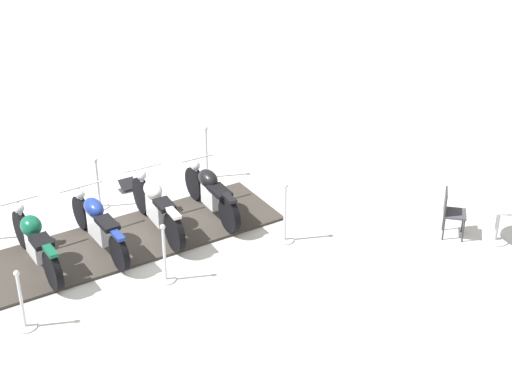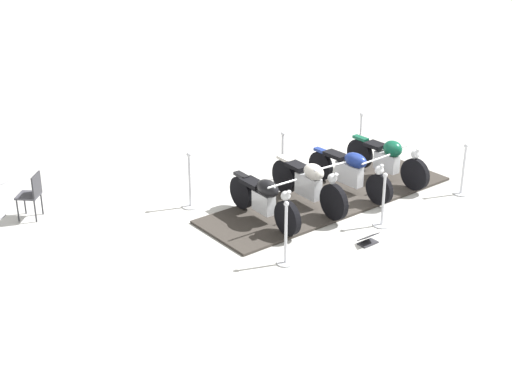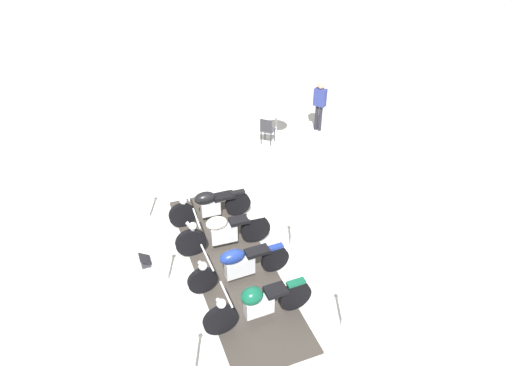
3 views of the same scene
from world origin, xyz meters
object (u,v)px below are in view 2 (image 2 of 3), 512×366
Objects in this scene: motorcycle_black at (265,198)px; stanchion_right_rear at (463,177)px; stanchion_right_front at (286,242)px; cafe_chair_near_table at (32,193)px; motorcycle_navy at (351,171)px; stanchion_left_front at (190,190)px; motorcycle_forest at (388,158)px; stanchion_right_mid at (383,209)px; motorcycle_cream at (309,183)px; stanchion_left_mid at (282,164)px; info_placard at (368,240)px; stanchion_left_rear at (360,142)px.

stanchion_right_rear is (-3.44, -2.51, -0.14)m from motorcycle_black.
stanchion_right_front is 1.28× the size of cafe_chair_near_table.
motorcycle_navy is 6.24m from cafe_chair_near_table.
stanchion_right_front is (-2.39, 1.63, 0.04)m from stanchion_left_front.
stanchion_right_front is (-0.78, 1.36, -0.11)m from motorcycle_black.
stanchion_left_front reaches higher than motorcycle_navy.
cafe_chair_near_table is at bearing -115.04° from motorcycle_forest.
stanchion_right_mid is (-1.33, -1.94, -0.07)m from stanchion_right_front.
motorcycle_cream is at bearing 91.58° from motorcycle_black.
cafe_chair_near_table is at bearing 39.76° from stanchion_left_mid.
stanchion_right_mid reaches higher than info_placard.
stanchion_left_front is (1.33, 1.94, 0.02)m from stanchion_left_mid.
stanchion_left_mid is at bearing 133.29° from motorcycle_black.
motorcycle_cream is at bearing -163.87° from stanchion_left_front.
stanchion_right_front reaches higher than motorcycle_navy.
stanchion_right_mid is at bearing -175.27° from stanchion_left_front.
stanchion_right_rear reaches higher than motorcycle_cream.
motorcycle_cream is (-0.63, -0.91, 0.02)m from motorcycle_black.
info_placard is at bearing -38.13° from motorcycle_navy.
motorcycle_black is 1.63× the size of stanchion_left_mid.
stanchion_right_rear is at bearing 66.88° from motorcycle_cream.
motorcycle_forest is at bearing -160.05° from cafe_chair_near_table.
motorcycle_navy is 1.83× the size of stanchion_left_mid.
motorcycle_cream reaches higher than info_placard.
cafe_chair_near_table is at bearing 25.17° from stanchion_right_rear.
motorcycle_black is at bearing 15.23° from stanchion_right_mid.
stanchion_left_mid is 1.04× the size of stanchion_left_rear.
stanchion_right_rear is (-2.17, -0.69, -0.14)m from motorcycle_navy.
motorcycle_navy reaches higher than cafe_chair_near_table.
motorcycle_forest is 1.74× the size of stanchion_right_rear.
motorcycle_black is at bearing 97.14° from stanchion_left_mid.
stanchion_right_front is (-1.06, 3.57, 0.06)m from stanchion_left_mid.
stanchion_left_rear is 0.97× the size of stanchion_right_mid.
cafe_chair_near_table is at bearing 27.29° from stanchion_left_front.
stanchion_left_front is 2.89m from stanchion_right_front.
stanchion_right_front is 1.09× the size of stanchion_right_mid.
motorcycle_black reaches higher than cafe_chair_near_table.
motorcycle_black is 1.11m from motorcycle_cream.
motorcycle_black reaches higher than motorcycle_navy.
stanchion_right_rear is at bearing 72.34° from motorcycle_black.
stanchion_right_rear is at bearing -173.41° from info_placard.
motorcycle_cream is at bearing 124.99° from stanchion_left_mid.
stanchion_right_rear is 4.70m from stanchion_right_front.
motorcycle_forest is 7.24m from cafe_chair_near_table.
stanchion_left_rear is 1.14× the size of cafe_chair_near_table.
motorcycle_forest is 1.67× the size of stanchion_left_front.
stanchion_left_front is (1.60, -0.27, -0.15)m from motorcycle_black.
stanchion_right_mid reaches higher than motorcycle_navy.
motorcycle_navy is at bearing -98.57° from stanchion_right_front.
stanchion_left_rear is 7.46m from cafe_chair_near_table.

